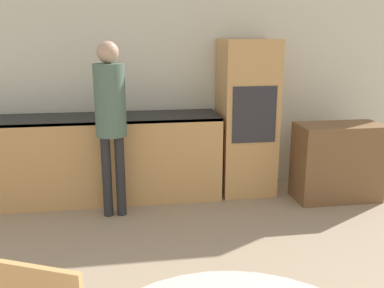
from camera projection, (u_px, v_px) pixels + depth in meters
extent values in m
cube|color=beige|center=(165.00, 76.00, 4.87)|extent=(6.71, 0.05, 2.60)
cube|color=tan|center=(79.00, 159.00, 4.61)|extent=(3.05, 0.60, 0.92)
cube|color=black|center=(76.00, 119.00, 4.50)|extent=(3.05, 0.60, 0.03)
cube|color=tan|center=(246.00, 118.00, 4.79)|extent=(0.59, 0.58, 1.72)
cube|color=#28282D|center=(254.00, 115.00, 4.49)|extent=(0.47, 0.01, 0.60)
cube|color=brown|center=(337.00, 162.00, 4.66)|extent=(0.91, 0.45, 0.84)
cylinder|color=#262628|center=(107.00, 176.00, 4.21)|extent=(0.09, 0.09, 0.82)
cylinder|color=#262628|center=(120.00, 176.00, 4.23)|extent=(0.09, 0.09, 0.82)
cylinder|color=#4C6656|center=(110.00, 100.00, 4.03)|extent=(0.29, 0.29, 0.69)
sphere|color=tan|center=(108.00, 52.00, 3.92)|extent=(0.20, 0.20, 0.20)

